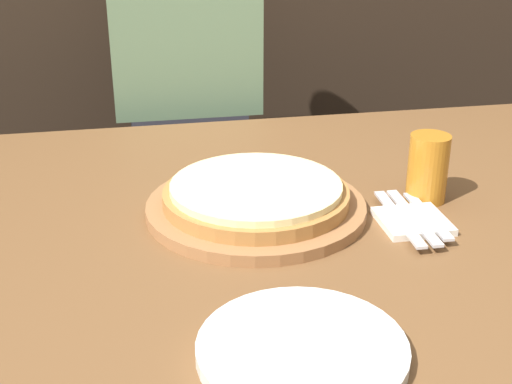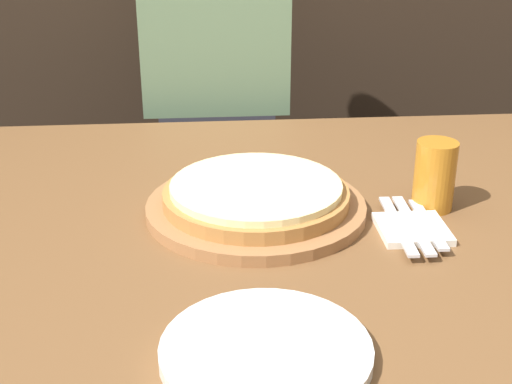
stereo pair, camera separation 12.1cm
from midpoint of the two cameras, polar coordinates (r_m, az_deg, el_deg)
The scene contains 8 objects.
pizza_on_board at distance 1.22m, azimuth -2.85°, elevation -0.71°, with size 0.38×0.38×0.06m.
beer_glass at distance 1.27m, azimuth 10.99°, elevation 2.05°, with size 0.07×0.07×0.12m.
dinner_plate at distance 0.88m, azimuth -0.31°, elevation -12.60°, with size 0.26×0.26×0.02m.
napkin_stack at distance 1.20m, azimuth 9.64°, elevation -2.40°, with size 0.11×0.11×0.01m.
fork at distance 1.19m, azimuth 8.54°, elevation -2.14°, with size 0.02×0.21×0.00m.
dinner_knife at distance 1.20m, azimuth 9.67°, elevation -2.03°, with size 0.02×0.21×0.00m.
spoon at distance 1.21m, azimuth 10.79°, elevation -1.93°, with size 0.02×0.18×0.00m.
diner_person at distance 1.90m, azimuth -7.30°, elevation 4.95°, with size 0.37×0.20×1.30m.
Camera 1 is at (-0.25, -1.06, 1.25)m, focal length 50.00 mm.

